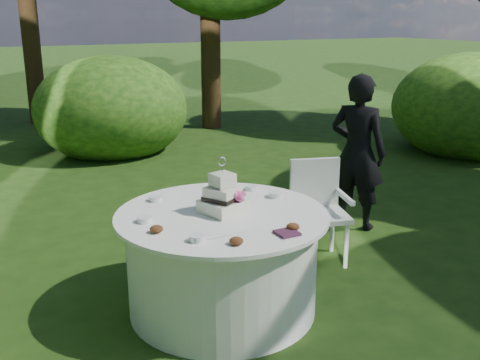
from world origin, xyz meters
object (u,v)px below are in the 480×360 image
napkins (287,233)px  chair (318,203)px  guest (357,152)px  table (222,261)px  cake (223,198)px

napkins → chair: chair is taller
guest → chair: size_ratio=1.77×
table → chair: size_ratio=1.71×
napkins → chair: size_ratio=0.15×
guest → cake: (-1.99, -0.89, 0.08)m
napkins → chair: (0.99, 1.01, -0.26)m
guest → cake: guest is taller
cake → chair: 1.30m
cake → chair: cake is taller
table → cake: cake is taller
napkins → guest: guest is taller
cake → chair: bearing=20.0°
guest → chair: bearing=89.1°
napkins → guest: bearing=39.0°
table → cake: (0.01, 0.01, 0.50)m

